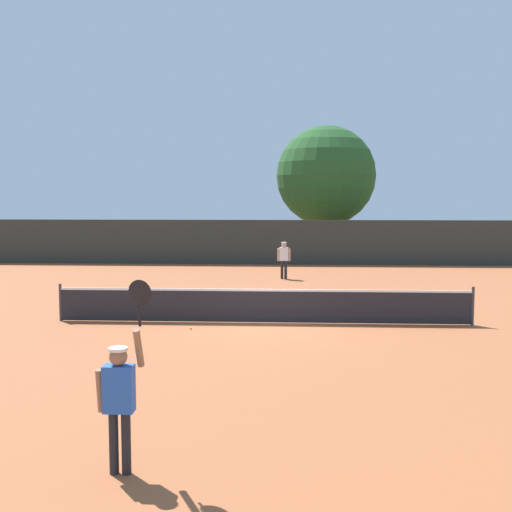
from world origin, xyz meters
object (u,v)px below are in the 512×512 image
object	(u,v)px
player_receiving	(284,257)
tennis_ball	(191,328)
player_serving	(120,390)
parked_car_near	(159,239)
parked_car_mid	(231,242)
large_tree	(326,176)
parked_car_far	(439,242)

from	to	relation	value
player_receiving	tennis_ball	xyz separation A→B (m)	(-2.40, -10.65, -0.94)
player_serving	parked_car_near	bearing A→B (deg)	100.97
player_serving	parked_car_near	world-z (taller)	player_serving
parked_car_mid	player_receiving	bearing A→B (deg)	-74.29
tennis_ball	large_tree	bearing A→B (deg)	77.75
parked_car_far	player_receiving	bearing A→B (deg)	-127.24
player_serving	player_receiving	xyz separation A→B (m)	(1.91, 19.45, -0.11)
large_tree	parked_car_near	xyz separation A→B (m)	(-10.90, 2.47, -4.06)
parked_car_near	large_tree	bearing A→B (deg)	-4.37
player_serving	large_tree	size ratio (longest dim) A/B	0.31
player_serving	parked_car_mid	distance (m)	30.69
player_receiving	parked_car_far	world-z (taller)	parked_car_far
tennis_ball	large_tree	world-z (taller)	large_tree
player_serving	tennis_ball	bearing A→B (deg)	93.19
player_receiving	large_tree	world-z (taller)	large_tree
player_receiving	parked_car_near	distance (m)	16.53
player_serving	tennis_ball	xyz separation A→B (m)	(-0.49, 8.80, -1.05)
parked_car_mid	parked_car_far	bearing A→B (deg)	5.10
large_tree	parked_car_near	bearing A→B (deg)	167.24
tennis_ball	parked_car_mid	size ratio (longest dim) A/B	0.02
large_tree	parked_car_mid	size ratio (longest dim) A/B	1.86
player_serving	large_tree	xyz separation A→B (m)	(4.37, 31.19, 3.75)
tennis_ball	parked_car_far	xyz separation A→B (m)	(12.00, 23.24, 0.74)
tennis_ball	parked_car_near	distance (m)	25.60
parked_car_near	tennis_ball	bearing A→B (deg)	-67.97
parked_car_near	parked_car_far	distance (m)	18.11
parked_car_far	large_tree	bearing A→B (deg)	-173.14
large_tree	parked_car_near	distance (m)	11.89
player_receiving	parked_car_near	size ratio (longest dim) A/B	0.36
player_serving	parked_car_far	bearing A→B (deg)	70.24
player_receiving	parked_car_mid	world-z (taller)	parked_car_mid
player_receiving	player_serving	bearing A→B (deg)	84.40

